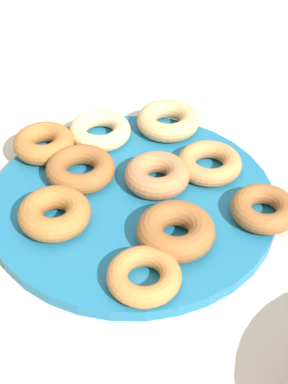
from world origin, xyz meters
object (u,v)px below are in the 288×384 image
at_px(donut_plate, 133,201).
at_px(donut_6, 264,209).
at_px(donut_2, 44,143).
at_px(donut_7, 144,276).
at_px(donut_1, 55,214).
at_px(donut_9, 80,169).
at_px(donut_8, 168,121).
at_px(donut_4, 208,162).
at_px(donut_0, 176,231).
at_px(donut_5, 100,131).
at_px(donut_3, 157,175).

relative_size(donut_plate, donut_6, 4.52).
relative_size(donut_2, donut_7, 1.03).
bearing_deg(donut_7, donut_1, -68.71).
xyz_separation_m(donut_1, donut_9, (-0.06, -0.06, -0.00)).
bearing_deg(donut_8, donut_plate, 44.44).
relative_size(donut_plate, donut_1, 4.17).
distance_m(donut_4, donut_6, 0.10).
xyz_separation_m(donut_plate, donut_0, (-0.01, 0.09, 0.02)).
relative_size(donut_1, donut_5, 1.00).
distance_m(donut_3, donut_5, 0.12).
relative_size(donut_1, donut_4, 1.02).
bearing_deg(donut_1, donut_5, -131.29).
bearing_deg(donut_7, donut_8, -124.07).
xyz_separation_m(donut_1, donut_3, (-0.14, -0.01, -0.00)).
bearing_deg(donut_2, donut_5, 176.16).
distance_m(donut_2, donut_3, 0.16).
xyz_separation_m(donut_plate, donut_4, (-0.11, -0.00, 0.02)).
height_order(donut_plate, donut_6, donut_6).
xyz_separation_m(donut_2, donut_6, (-0.18, 0.23, -0.00)).
xyz_separation_m(donut_1, donut_6, (-0.22, 0.10, -0.00)).
distance_m(donut_2, donut_8, 0.17).
distance_m(donut_8, donut_9, 0.15).
bearing_deg(donut_7, donut_2, -87.02).
relative_size(donut_0, donut_2, 1.09).
xyz_separation_m(donut_4, donut_8, (0.00, -0.10, 0.00)).
xyz_separation_m(donut_plate, donut_3, (-0.04, -0.01, 0.02)).
height_order(donut_3, donut_8, donut_3).
distance_m(donut_0, donut_7, 0.07).
xyz_separation_m(donut_7, donut_9, (-0.01, -0.19, 0.00)).
distance_m(donut_plate, donut_4, 0.11).
height_order(donut_2, donut_3, same).
bearing_deg(donut_3, donut_plate, 10.74).
bearing_deg(donut_8, donut_1, 27.24).
relative_size(donut_6, donut_8, 0.89).
distance_m(donut_7, donut_9, 0.19).
bearing_deg(donut_6, donut_8, -86.71).
distance_m(donut_6, donut_8, 0.20).
xyz_separation_m(donut_1, donut_5, (-0.11, -0.13, -0.00)).
distance_m(donut_1, donut_9, 0.09).
height_order(donut_2, donut_7, donut_2).
bearing_deg(donut_8, donut_3, 54.55).
bearing_deg(donut_4, donut_3, -3.33).
relative_size(donut_2, donut_6, 1.04).
xyz_separation_m(donut_3, donut_4, (-0.07, 0.00, -0.00)).
bearing_deg(donut_4, donut_9, -21.58).
distance_m(donut_0, donut_4, 0.13).
relative_size(donut_0, donut_3, 1.08).
relative_size(donut_2, donut_9, 0.93).
height_order(donut_3, donut_6, donut_3).
height_order(donut_8, donut_9, same).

